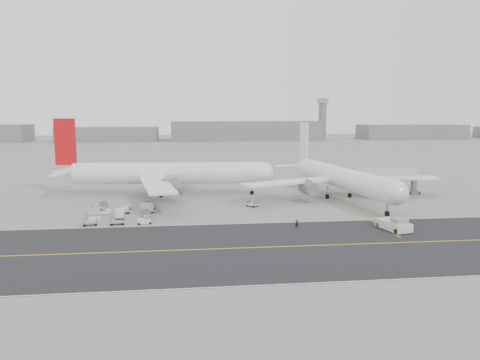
{
  "coord_description": "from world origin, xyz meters",
  "views": [
    {
      "loc": [
        -5.5,
        -86.97,
        20.69
      ],
      "look_at": [
        6.21,
        12.0,
        6.2
      ],
      "focal_mm": 35.0,
      "sensor_mm": 36.0,
      "label": 1
    }
  ],
  "objects": [
    {
      "name": "stray_dolly",
      "position": [
        9.1,
        13.26,
        0.0
      ],
      "size": [
        2.75,
        2.78,
        1.49
      ],
      "primitive_type": null,
      "rotation": [
        0.0,
        0.0,
        0.76
      ],
      "color": "silver",
      "rests_on": "ground"
    },
    {
      "name": "taxiway",
      "position": [
        5.02,
        -17.98,
        0.01
      ],
      "size": [
        220.0,
        59.0,
        0.03
      ],
      "color": "#262628",
      "rests_on": "ground"
    },
    {
      "name": "gse_cluster",
      "position": [
        -18.18,
        6.98,
        0.0
      ],
      "size": [
        21.12,
        24.42,
        2.03
      ],
      "primitive_type": null,
      "rotation": [
        0.0,
        0.0,
        0.17
      ],
      "color": "#959499",
      "rests_on": "ground"
    },
    {
      "name": "control_tower",
      "position": [
        100.0,
        265.0,
        16.25
      ],
      "size": [
        7.0,
        7.0,
        31.25
      ],
      "color": "gray",
      "rests_on": "ground"
    },
    {
      "name": "ground_crew_a",
      "position": [
        14.26,
        -6.91,
        0.82
      ],
      "size": [
        0.7,
        0.57,
        1.65
      ],
      "primitive_type": "imported",
      "rotation": [
        0.0,
        0.0,
        -0.32
      ],
      "color": "black",
      "rests_on": "ground"
    },
    {
      "name": "jet_bridge",
      "position": [
        45.52,
        26.51,
        4.5
      ],
      "size": [
        17.31,
        6.33,
        6.46
      ],
      "rotation": [
        0.0,
        0.0,
        -0.2
      ],
      "color": "gray",
      "rests_on": "ground"
    },
    {
      "name": "airliner_b",
      "position": [
        31.51,
        21.03,
        5.14
      ],
      "size": [
        50.52,
        51.43,
        17.82
      ],
      "rotation": [
        0.0,
        0.0,
        0.15
      ],
      "color": "white",
      "rests_on": "ground"
    },
    {
      "name": "ground",
      "position": [
        0.0,
        0.0,
        0.0
      ],
      "size": [
        700.0,
        700.0,
        0.0
      ],
      "primitive_type": "plane",
      "color": "gray",
      "rests_on": "ground"
    },
    {
      "name": "horizon_buildings",
      "position": [
        30.0,
        260.0,
        0.0
      ],
      "size": [
        520.0,
        28.0,
        28.0
      ],
      "primitive_type": null,
      "color": "gray",
      "rests_on": "ground"
    },
    {
      "name": "airliner_a",
      "position": [
        -10.86,
        30.32,
        5.53
      ],
      "size": [
        55.67,
        54.88,
        19.2
      ],
      "rotation": [
        0.0,
        0.0,
        1.49
      ],
      "color": "white",
      "rests_on": "ground"
    },
    {
      "name": "pushback_tug",
      "position": [
        31.0,
        -10.3,
        1.01
      ],
      "size": [
        4.59,
        8.74,
        2.46
      ],
      "rotation": [
        0.0,
        0.0,
        0.24
      ],
      "color": "beige",
      "rests_on": "ground"
    }
  ]
}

